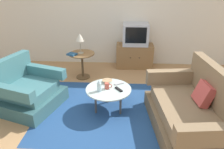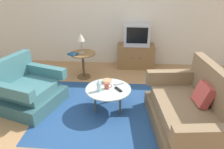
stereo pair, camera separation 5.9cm
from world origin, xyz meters
The scene contains 16 objects.
ground_plane centered at (0.00, 0.00, 0.00)m, with size 16.00×16.00×0.00m, color #AD7F51.
back_wall centered at (0.00, 2.38, 1.35)m, with size 9.00×0.12×2.70m, color beige.
area_rug centered at (0.08, 0.17, 0.00)m, with size 2.35×1.95×0.00m, color navy.
armchair centered at (-1.34, 0.22, 0.28)m, with size 1.16×1.20×0.85m.
couch centered at (1.31, -0.29, 0.31)m, with size 1.07×1.67×0.96m.
coffee_table centered at (0.08, 0.17, 0.37)m, with size 0.75×0.75×0.41m.
side_table centered at (-0.59, 1.40, 0.42)m, with size 0.55×0.55×0.58m.
tv_stand centered at (0.59, 2.08, 0.29)m, with size 0.89×0.43×0.58m.
television centered at (0.59, 2.09, 0.83)m, with size 0.60×0.47×0.51m.
table_lamp centered at (-0.60, 1.38, 0.91)m, with size 0.19×0.19×0.43m.
vase centered at (-0.06, 0.08, 0.51)m, with size 0.07×0.07×0.20m.
mug centered at (0.05, 0.17, 0.46)m, with size 0.13×0.07×0.10m.
bowl centered at (0.04, 0.39, 0.43)m, with size 0.18×0.18×0.05m.
tv_remote_dark centered at (0.25, 0.14, 0.42)m, with size 0.14×0.16×0.02m.
tv_remote_silver centered at (0.25, 0.34, 0.42)m, with size 0.17×0.14×0.02m.
book centered at (-0.77, 1.27, 0.60)m, with size 0.23×0.22×0.04m.
Camera 2 is at (0.37, -2.84, 2.10)m, focal length 33.69 mm.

